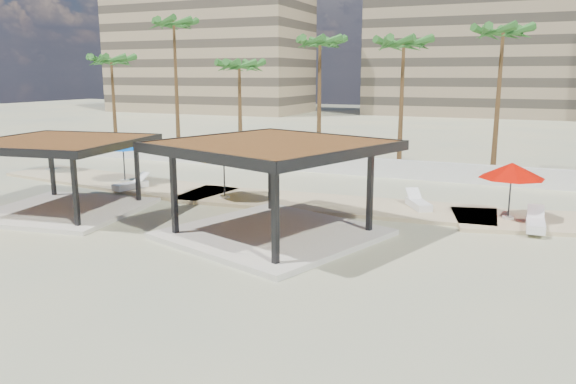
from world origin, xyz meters
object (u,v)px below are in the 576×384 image
(pavilion_central, at_px, (273,180))
(umbrella_c, at_px, (512,171))
(pavilion_west, at_px, (62,169))
(umbrella_a, at_px, (47,137))
(lounger_a, at_px, (131,185))
(lounger_c, at_px, (418,204))
(lounger_b, at_px, (535,224))

(pavilion_central, distance_m, umbrella_c, 10.66)
(pavilion_west, height_order, umbrella_a, pavilion_west)
(pavilion_west, height_order, lounger_a, pavilion_west)
(lounger_a, xyz_separation_m, lounger_c, (15.76, 1.85, -0.00))
(lounger_c, bearing_deg, lounger_b, -140.18)
(umbrella_a, xyz_separation_m, umbrella_c, (28.96, -1.53, -0.05))
(pavilion_central, xyz_separation_m, pavilion_west, (-10.90, -0.31, -0.23))
(umbrella_a, bearing_deg, lounger_a, -17.05)
(pavilion_west, height_order, lounger_b, pavilion_west)
(umbrella_a, bearing_deg, lounger_c, -2.17)
(lounger_b, bearing_deg, umbrella_a, 83.09)
(umbrella_c, bearing_deg, lounger_a, -176.38)
(umbrella_c, relative_size, lounger_b, 1.59)
(umbrella_a, relative_size, lounger_a, 1.40)
(lounger_a, bearing_deg, pavilion_central, -98.79)
(pavilion_central, bearing_deg, umbrella_c, 54.01)
(umbrella_a, height_order, lounger_a, umbrella_a)
(umbrella_a, distance_m, lounger_a, 9.74)
(pavilion_central, relative_size, pavilion_west, 1.24)
(umbrella_c, xyz_separation_m, lounger_b, (1.12, -1.25, -1.98))
(pavilion_central, xyz_separation_m, umbrella_a, (-20.27, 7.72, 0.07))
(lounger_a, bearing_deg, lounger_c, -68.29)
(pavilion_west, bearing_deg, umbrella_a, 131.05)
(pavilion_west, xyz_separation_m, umbrella_a, (-9.37, 8.02, 0.30))
(umbrella_c, height_order, lounger_c, umbrella_c)
(umbrella_c, xyz_separation_m, lounger_a, (-19.85, -1.26, -1.99))
(pavilion_central, height_order, lounger_b, pavilion_central)
(pavilion_west, xyz_separation_m, lounger_c, (15.49, 7.08, -1.74))
(pavilion_central, xyz_separation_m, lounger_b, (9.81, 4.93, -1.96))
(pavilion_west, xyz_separation_m, lounger_a, (-0.27, 5.23, -1.74))
(pavilion_west, height_order, lounger_c, pavilion_west)
(pavilion_central, bearing_deg, pavilion_west, -159.80)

